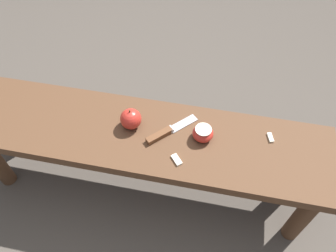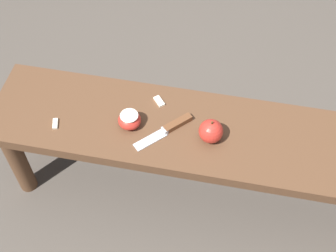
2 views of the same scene
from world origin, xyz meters
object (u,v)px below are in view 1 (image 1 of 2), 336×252
(knife, at_px, (165,132))
(apple_whole, at_px, (131,119))
(apple_cut, at_px, (203,133))
(wooden_bench, at_px, (143,143))

(knife, bearing_deg, apple_whole, 128.77)
(apple_whole, relative_size, apple_cut, 1.17)
(wooden_bench, bearing_deg, knife, -171.44)
(wooden_bench, height_order, apple_whole, apple_whole)
(wooden_bench, distance_m, apple_whole, 0.12)
(apple_whole, bearing_deg, wooden_bench, 150.93)
(wooden_bench, xyz_separation_m, knife, (-0.08, -0.01, 0.08))
(knife, height_order, apple_cut, apple_cut)
(knife, height_order, apple_whole, apple_whole)
(wooden_bench, relative_size, apple_cut, 18.55)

